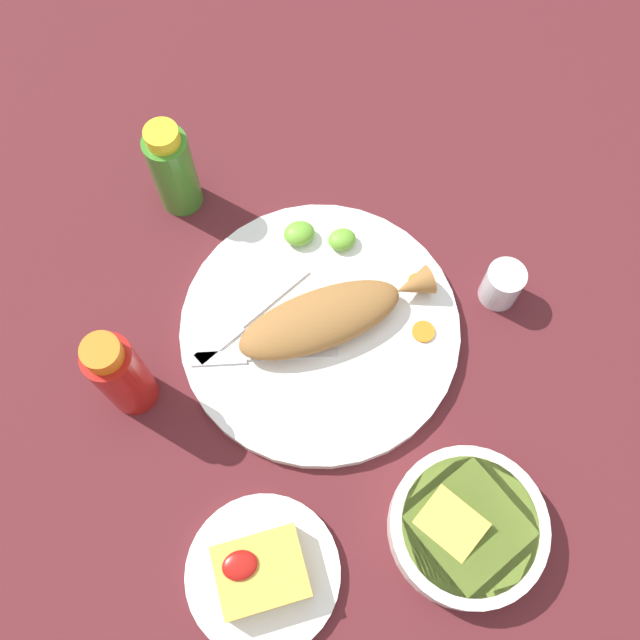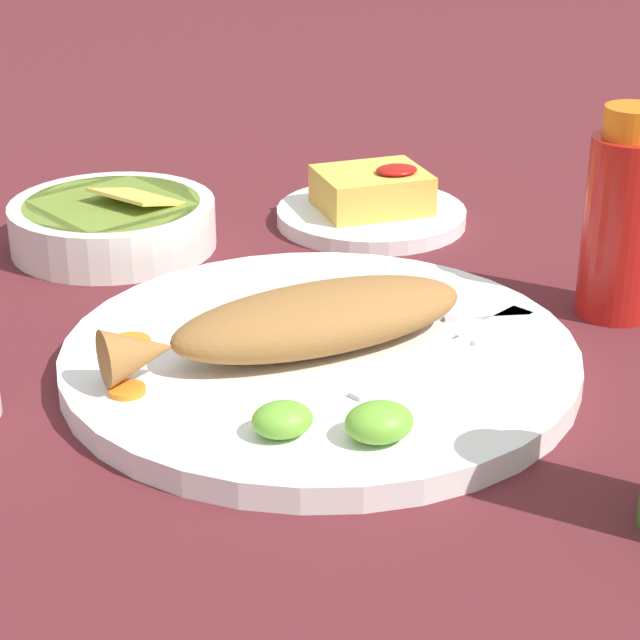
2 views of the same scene
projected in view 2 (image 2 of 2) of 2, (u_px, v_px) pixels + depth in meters
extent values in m
plane|color=#561E23|center=(320.00, 369.00, 0.81)|extent=(4.00, 4.00, 0.00)
cylinder|color=white|center=(320.00, 358.00, 0.81)|extent=(0.36, 0.36, 0.02)
ellipsoid|color=#996633|center=(320.00, 318.00, 0.79)|extent=(0.22, 0.10, 0.04)
cone|color=#996633|center=(139.00, 353.00, 0.74)|extent=(0.05, 0.04, 0.04)
cube|color=silver|center=(365.00, 319.00, 0.84)|extent=(0.11, 0.04, 0.00)
cube|color=silver|center=(489.00, 313.00, 0.85)|extent=(0.07, 0.03, 0.00)
cube|color=silver|center=(412.00, 368.00, 0.77)|extent=(0.11, 0.06, 0.00)
cube|color=silver|center=(495.00, 325.00, 0.83)|extent=(0.07, 0.05, 0.00)
cylinder|color=orange|center=(130.00, 343.00, 0.80)|extent=(0.03, 0.03, 0.00)
cylinder|color=orange|center=(127.00, 390.00, 0.74)|extent=(0.02, 0.02, 0.00)
ellipsoid|color=#6BB233|center=(282.00, 420.00, 0.69)|extent=(0.04, 0.03, 0.02)
ellipsoid|color=#6BB233|center=(379.00, 422.00, 0.68)|extent=(0.04, 0.04, 0.02)
cylinder|color=#B21914|center=(622.00, 228.00, 0.87)|extent=(0.06, 0.06, 0.14)
cylinder|color=orange|center=(634.00, 122.00, 0.83)|extent=(0.04, 0.04, 0.02)
cylinder|color=white|center=(371.00, 216.00, 1.08)|extent=(0.18, 0.18, 0.01)
cube|color=gold|center=(372.00, 190.00, 1.07)|extent=(0.10, 0.08, 0.04)
ellipsoid|color=#AD140F|center=(397.00, 170.00, 1.06)|extent=(0.04, 0.03, 0.01)
cylinder|color=white|center=(113.00, 225.00, 1.02)|extent=(0.18, 0.18, 0.04)
cylinder|color=olive|center=(112.00, 210.00, 1.01)|extent=(0.15, 0.15, 0.01)
cube|color=gold|center=(147.00, 196.00, 1.02)|extent=(0.10, 0.10, 0.02)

